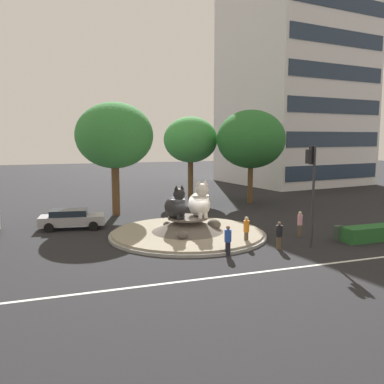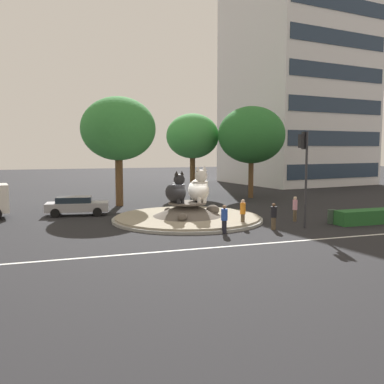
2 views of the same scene
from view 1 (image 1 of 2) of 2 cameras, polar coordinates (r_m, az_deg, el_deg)
name	(u,v)px [view 1 (image 1 of 2)]	position (r m, az deg, el deg)	size (l,w,h in m)	color
ground_plane	(188,236)	(26.91, -0.61, -6.07)	(160.00, 160.00, 0.00)	black
lane_centreline	(243,274)	(19.78, 7.11, -11.17)	(112.00, 0.20, 0.01)	silver
roundabout_island	(188,230)	(26.81, -0.57, -5.21)	(10.13, 10.13, 1.24)	gray
cat_statue_black	(176,206)	(26.19, -2.21, -1.92)	(1.56, 2.33, 2.16)	black
cat_statue_white	(200,203)	(26.75, 1.08, -1.48)	(1.55, 2.40, 2.45)	silver
traffic_light_mast	(312,174)	(24.53, 16.22, 2.37)	(0.71, 0.56, 5.85)	#2D2D33
office_tower	(294,80)	(60.80, 13.90, 14.81)	(18.43, 17.85, 28.53)	silver
clipped_hedge_strip	(381,232)	(28.45, 24.63, -5.08)	(5.40, 1.20, 0.90)	#235B28
broadleaf_tree_behind_island	(251,139)	(40.06, 8.15, 7.21)	(6.53, 6.53, 8.95)	brown
second_tree_near_tower	(191,140)	(41.55, -0.21, 7.20)	(5.37, 5.37, 8.41)	brown
third_tree_left	(114,136)	(34.02, -10.66, 7.63)	(6.23, 6.23, 9.15)	brown
pedestrian_blue_shirt	(228,240)	(22.44, 4.98, -6.60)	(0.38, 0.38, 1.64)	black
pedestrian_orange_shirt	(246,230)	(24.66, 7.52, -5.22)	(0.34, 0.34, 1.71)	brown
pedestrian_black_shirt	(279,235)	(24.08, 11.93, -5.81)	(0.37, 0.37, 1.60)	brown
pedestrian_pink_shirt	(300,223)	(27.30, 14.66, -4.19)	(0.31, 0.31, 1.67)	brown
sedan_on_far_lane	(71,218)	(29.98, -16.31, -3.51)	(4.61, 2.45, 1.37)	#99999E
litter_bin	(339,233)	(27.27, 19.58, -5.36)	(0.56, 0.56, 0.90)	#2D4233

